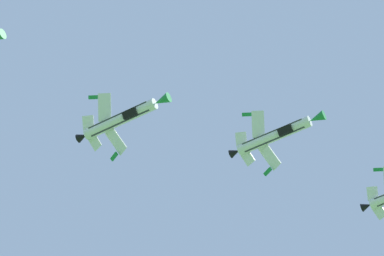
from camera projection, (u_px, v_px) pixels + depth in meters
name	position (u px, v px, depth m)	size (l,w,h in m)	color
fighter_jet_right_wing	(276.00, 135.00, 135.58)	(13.76, 11.10, 7.95)	silver
fighter_jet_left_outer	(122.00, 119.00, 130.63)	(13.76, 11.03, 7.67)	silver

